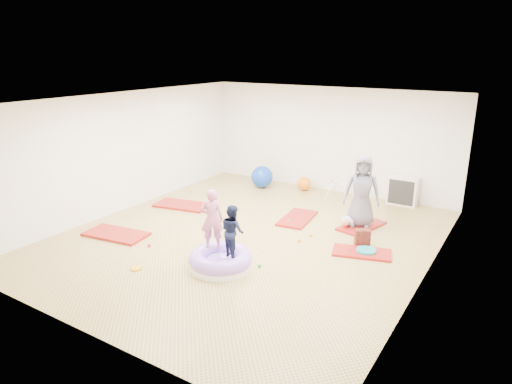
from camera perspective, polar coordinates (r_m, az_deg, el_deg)
The scene contains 19 objects.
room at distance 9.06m, azimuth -1.01°, elevation 2.54°, with size 7.01×8.01×2.81m.
gym_mat_front_left at distance 10.02m, azimuth -17.09°, elevation -5.06°, with size 1.33×0.66×0.06m, color red.
gym_mat_mid_left at distance 11.48m, azimuth -9.19°, elevation -1.62°, with size 1.34×0.67×0.06m, color red.
gym_mat_center_back at distance 10.50m, azimuth 5.18°, elevation -3.29°, with size 1.21×0.61×0.05m, color red.
gym_mat_right at distance 8.99m, azimuth 13.09°, elevation -7.39°, with size 1.09×0.54×0.05m, color red.
gym_mat_rear_right at distance 10.29m, azimuth 13.04°, elevation -4.15°, with size 1.16×0.58×0.05m, color red.
inflatable_cushion at distance 8.21m, azimuth -4.43°, elevation -8.54°, with size 1.13×1.13×0.36m.
child_pink at distance 8.15m, azimuth -5.55°, elevation -3.04°, with size 0.41×0.27×1.12m, color #C9658D.
child_navy at distance 7.84m, azimuth -2.95°, elevation -4.55°, with size 0.45×0.35×0.94m, color #131837.
adult_caregiver at distance 10.00m, azimuth 13.10°, elevation 0.11°, with size 0.76×0.50×1.56m, color #5A576B.
infant at distance 10.13m, azimuth 11.43°, elevation -3.58°, with size 0.35×0.36×0.21m.
ball_pit_balls at distance 9.67m, azimuth 5.16°, elevation -5.11°, with size 3.61×3.71×0.07m.
exercise_ball_blue at distance 12.81m, azimuth 0.76°, elevation 1.91°, with size 0.61×0.61×0.61m, color #133AAE.
exercise_ball_orange at distance 12.65m, azimuth 6.06°, elevation 1.05°, with size 0.37×0.37×0.37m, color orange.
infant_play_gym at distance 11.92m, azimuth 10.48°, elevation 0.51°, with size 0.63×0.60×0.48m.
cube_shelf at distance 11.92m, azimuth 17.87°, elevation 0.13°, with size 0.71×0.35×0.71m.
balance_disc at distance 9.01m, azimuth 13.58°, elevation -7.23°, with size 0.38×0.38×0.08m, color teal.
backpack at distance 9.30m, azimuth 13.15°, elevation -5.57°, with size 0.29×0.18×0.33m, color maroon.
yellow_toy at distance 8.46m, azimuth -14.75°, elevation -9.21°, with size 0.20×0.20×0.03m, color #FFA30D.
Camera 1 is at (4.79, -7.34, 3.72)m, focal length 32.00 mm.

